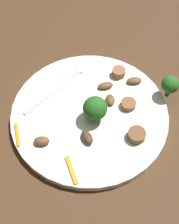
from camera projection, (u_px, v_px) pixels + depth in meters
name	position (u px, v px, depth m)	size (l,w,h in m)	color
ground_plane	(90.00, 117.00, 0.56)	(1.40, 1.40, 0.00)	#422B19
plate	(90.00, 114.00, 0.56)	(0.29, 0.29, 0.02)	white
fork	(65.00, 82.00, 0.59)	(0.18, 0.06, 0.00)	silver
broccoli_floret_0	(95.00, 108.00, 0.52)	(0.04, 0.04, 0.05)	#296420
broccoli_floret_1	(170.00, 85.00, 0.55)	(0.03, 0.03, 0.05)	#296420
sausage_slice_0	(128.00, 104.00, 0.55)	(0.03, 0.03, 0.01)	brown
sausage_slice_1	(137.00, 135.00, 0.51)	(0.03, 0.03, 0.02)	brown
sausage_slice_2	(119.00, 72.00, 0.59)	(0.03, 0.03, 0.02)	brown
mushroom_0	(134.00, 81.00, 0.59)	(0.03, 0.02, 0.01)	brown
mushroom_1	(110.00, 100.00, 0.56)	(0.03, 0.02, 0.01)	brown
mushroom_2	(87.00, 137.00, 0.51)	(0.03, 0.02, 0.01)	#422B19
mushroom_3	(42.00, 141.00, 0.51)	(0.03, 0.02, 0.01)	brown
mushroom_4	(107.00, 86.00, 0.58)	(0.03, 0.02, 0.01)	brown
pepper_strip_0	(72.00, 170.00, 0.48)	(0.05, 0.01, 0.00)	orange
pepper_strip_1	(17.00, 135.00, 0.52)	(0.05, 0.01, 0.00)	orange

